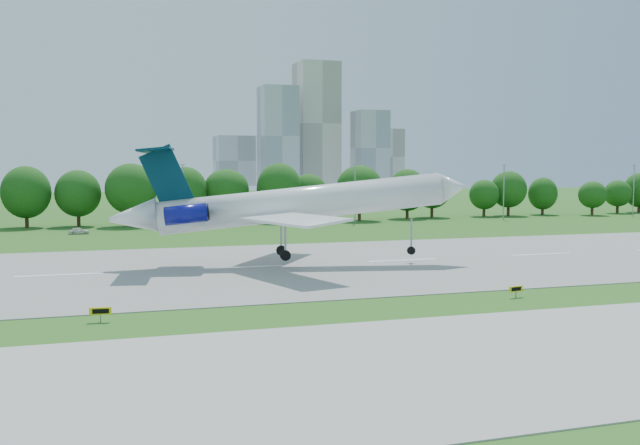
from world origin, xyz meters
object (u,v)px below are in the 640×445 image
(taxi_sign_left, at_px, (100,311))
(service_vehicle_b, at_px, (79,231))
(airliner, at_px, (284,204))
(service_vehicle_a, at_px, (160,227))

(taxi_sign_left, xyz_separation_m, service_vehicle_b, (-2.78, 75.08, -0.24))
(airliner, distance_m, service_vehicle_b, 55.28)
(airliner, bearing_deg, service_vehicle_a, 108.96)
(taxi_sign_left, height_order, service_vehicle_a, service_vehicle_a)
(service_vehicle_a, distance_m, service_vehicle_b, 15.12)
(airliner, relative_size, service_vehicle_b, 12.44)
(taxi_sign_left, bearing_deg, airliner, 57.20)
(service_vehicle_a, relative_size, service_vehicle_b, 1.03)
(service_vehicle_b, bearing_deg, service_vehicle_a, -77.11)
(airliner, bearing_deg, taxi_sign_left, -120.23)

